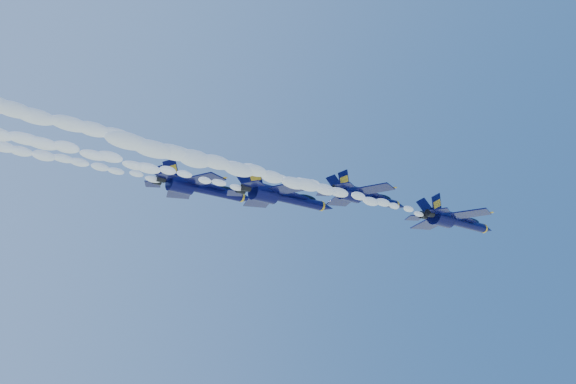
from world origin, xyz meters
TOP-DOWN VIEW (x-y plane):
  - jet_lead at (21.89, -13.96)m, footprint 18.47×15.15m
  - smoke_trail_jet_lead at (-11.53, -13.96)m, footprint 51.06×2.21m
  - jet_second at (8.30, -6.68)m, footprint 17.23×14.13m
  - smoke_trail_jet_second at (-24.59, -6.68)m, footprint 51.06×2.06m
  - jet_third at (-1.97, 2.08)m, footprint 19.61×16.09m
  - smoke_trail_jet_third at (-35.88, 2.08)m, footprint 51.06×2.34m
  - jet_fourth at (-10.36, 15.06)m, footprint 20.02×16.42m

SIDE VIEW (x-z plane):
  - smoke_trail_jet_lead at x=-11.53m, z-range 147.19..149.18m
  - jet_lead at x=21.89m, z-range 145.20..152.06m
  - smoke_trail_jet_second at x=-24.59m, z-range 150.71..152.56m
  - smoke_trail_jet_third at x=-35.88m, z-range 150.76..152.87m
  - jet_second at x=8.30m, z-range 148.87..155.27m
  - jet_third at x=-1.97m, z-range 148.63..155.92m
  - jet_fourth at x=-10.36m, z-range 151.86..159.30m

